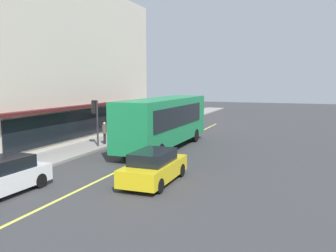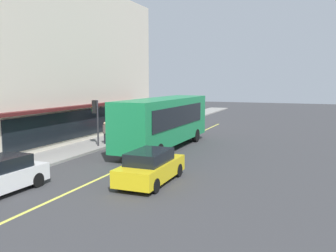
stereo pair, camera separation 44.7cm
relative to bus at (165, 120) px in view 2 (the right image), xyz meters
The scene contains 9 objects.
ground 3.03m from the bus, behind, with size 120.00×120.00×0.00m, color #38383A.
sidewalk 6.04m from the bus, 113.60° to the left, with size 80.00×2.90×0.15m, color gray.
lane_centre_stripe 3.03m from the bus, behind, with size 36.00×0.16×0.01m, color #D8D14C.
storefront_building 11.66m from the bus, 91.81° to the left, with size 24.76×9.06×12.11m.
bus is the anchor object (origin of this frame).
traffic_light 4.84m from the bus, 108.28° to the left, with size 0.30×0.52×3.20m.
car_yellow 8.61m from the bus, 162.15° to the right, with size 4.30×1.87×1.52m.
car_maroon 8.73m from the bus, 16.99° to the left, with size 4.38×2.03×1.52m.
pedestrian_mid_block 4.53m from the bus, 97.82° to the left, with size 0.34×0.34×1.59m.
Camera 2 is at (-20.59, -9.32, 4.66)m, focal length 38.61 mm.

